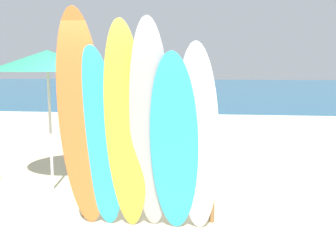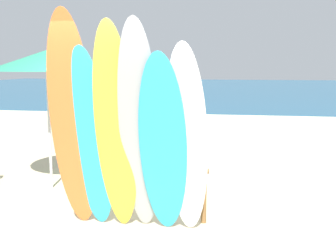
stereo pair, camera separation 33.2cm
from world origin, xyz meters
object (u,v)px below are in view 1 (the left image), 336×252
Objects in this scene: surfboard_yellow_2 at (126,131)px; surfboard_grey_3 at (151,132)px; beachgoer_near_rack at (182,108)px; surfboard_orange_0 at (82,124)px; surfboard_teal_4 at (174,147)px; beachgoer_strolling at (115,123)px; surfboard_rack at (147,181)px; surfboard_teal_1 at (101,141)px; beach_umbrella at (47,61)px; surfboard_white_5 at (198,143)px.

surfboard_grey_3 is (0.29, -0.02, 0.01)m from surfboard_yellow_2.
surfboard_yellow_2 is 1.55× the size of beachgoer_near_rack.
surfboard_orange_0 is 1.13m from surfboard_teal_4.
surfboard_yellow_2 is at bearing 60.15° from beachgoer_strolling.
surfboard_rack is 1.10× the size of beachgoer_near_rack.
surfboard_rack is 0.90m from surfboard_teal_1.
surfboard_teal_1 reaches higher than surfboard_rack.
beachgoer_near_rack is (0.49, 5.39, -0.17)m from surfboard_teal_1.
surfboard_orange_0 is 1.20× the size of beach_umbrella.
beachgoer_near_rack is 3.10m from beachgoer_strolling.
beach_umbrella reaches higher than surfboard_teal_1.
surfboard_white_5 is 5.49m from beachgoer_near_rack.
beach_umbrella is at bearing 148.09° from surfboard_rack.
surfboard_white_5 is at bearing -0.45° from surfboard_yellow_2.
surfboard_yellow_2 is 2.64m from beachgoer_strolling.
beachgoer_near_rack is (0.70, 5.42, -0.37)m from surfboard_orange_0.
surfboard_rack is 0.81× the size of surfboard_teal_4.
surfboard_orange_0 reaches higher than surfboard_teal_4.
beachgoer_strolling is at bearing 125.84° from surfboard_white_5.
surfboard_teal_4 is at bearing -165.07° from beachgoer_near_rack.
beachgoer_near_rack is (0.02, 4.92, 0.44)m from surfboard_rack.
beachgoer_near_rack is at bearing 100.03° from surfboard_white_5.
surfboard_teal_1 is 1.16m from surfboard_white_5.
surfboard_rack is 0.93m from surfboard_yellow_2.
beach_umbrella is (-1.76, 1.10, 1.57)m from surfboard_rack.
surfboard_teal_4 is (0.42, -0.56, 0.57)m from surfboard_rack.
beachgoer_strolling is (-1.61, 2.49, -0.14)m from surfboard_white_5.
surfboard_white_5 reaches higher than surfboard_rack.
surfboard_yellow_2 is (0.33, -0.07, 0.13)m from surfboard_teal_1.
surfboard_orange_0 is 0.83m from surfboard_grey_3.
beachgoer_strolling is (-1.07, 2.53, -0.27)m from surfboard_grey_3.
surfboard_rack is at bearing 74.38° from surfboard_yellow_2.
surfboard_teal_4 is (1.10, -0.06, -0.24)m from surfboard_orange_0.
surfboard_teal_1 is at bearing -50.48° from beach_umbrella.
beach_umbrella is (-2.19, 1.66, 1.00)m from surfboard_teal_4.
surfboard_orange_0 is 1.16× the size of surfboard_white_5.
beachgoer_near_rack is 0.96× the size of beachgoer_strolling.
beachgoer_strolling is 0.77× the size of beach_umbrella.
surfboard_rack is 0.78× the size of surfboard_white_5.
surfboard_grey_3 reaches higher than surfboard_rack.
surfboard_yellow_2 is 0.84m from surfboard_white_5.
surfboard_yellow_2 reaches higher than surfboard_teal_1.
surfboard_teal_4 is 0.27m from surfboard_white_5.
surfboard_teal_4 is 1.30× the size of beachgoer_strolling.
surfboard_yellow_2 is 1.14× the size of beach_umbrella.
beachgoer_near_rack is at bearing -154.74° from beachgoer_strolling.
surfboard_teal_1 is 2.48m from beachgoer_strolling.
surfboard_yellow_2 reaches higher than beach_umbrella.
beachgoer_strolling is at bearing 105.23° from surfboard_teal_1.
surfboard_teal_4 is 2.86m from beachgoer_strolling.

